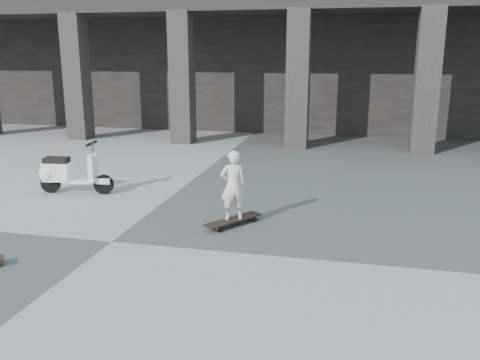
# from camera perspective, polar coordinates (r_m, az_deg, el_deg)

# --- Properties ---
(ground) EXTENTS (90.00, 90.00, 0.00)m
(ground) POSITION_cam_1_polar(r_m,az_deg,el_deg) (7.96, -14.21, -6.74)
(ground) COLOR #474744
(ground) RESTS_ON ground
(colonnade) EXTENTS (28.00, 8.82, 6.00)m
(colonnade) POSITION_cam_1_polar(r_m,az_deg,el_deg) (20.65, 3.26, 14.83)
(colonnade) COLOR black
(colonnade) RESTS_ON ground
(longboard) EXTENTS (0.83, 1.04, 0.11)m
(longboard) POSITION_cam_1_polar(r_m,az_deg,el_deg) (8.40, -0.76, -4.55)
(longboard) COLOR black
(longboard) RESTS_ON ground
(child) EXTENTS (0.50, 0.42, 1.15)m
(child) POSITION_cam_1_polar(r_m,az_deg,el_deg) (8.23, -0.78, -0.60)
(child) COLOR silver
(child) RESTS_ON longboard
(scooter) EXTENTS (1.51, 0.57, 1.06)m
(scooter) POSITION_cam_1_polar(r_m,az_deg,el_deg) (10.83, -19.20, 0.77)
(scooter) COLOR black
(scooter) RESTS_ON ground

